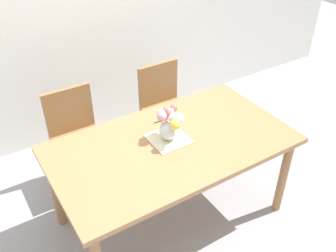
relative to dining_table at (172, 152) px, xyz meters
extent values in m
plane|color=#939399|center=(0.00, 0.00, -0.68)|extent=(12.00, 12.00, 0.00)
cube|color=#9E7047|center=(0.00, 0.00, 0.07)|extent=(1.77, 0.99, 0.04)
cylinder|color=#9E7047|center=(0.80, -0.42, -0.32)|extent=(0.07, 0.07, 0.73)
cylinder|color=#9E7047|center=(-0.80, 0.42, -0.32)|extent=(0.07, 0.07, 0.73)
cylinder|color=#9E7047|center=(0.80, 0.42, -0.32)|extent=(0.07, 0.07, 0.73)
cube|color=olive|center=(-0.45, 0.76, -0.23)|extent=(0.42, 0.42, 0.04)
cylinder|color=olive|center=(-0.27, 0.58, -0.46)|extent=(0.04, 0.04, 0.44)
cylinder|color=olive|center=(-0.63, 0.58, -0.46)|extent=(0.04, 0.04, 0.44)
cylinder|color=olive|center=(-0.27, 0.94, -0.46)|extent=(0.04, 0.04, 0.44)
cylinder|color=olive|center=(-0.63, 0.94, -0.46)|extent=(0.04, 0.04, 0.44)
cube|color=olive|center=(-0.45, 0.95, 0.00)|extent=(0.42, 0.04, 0.42)
cube|color=olive|center=(0.45, 0.76, -0.23)|extent=(0.42, 0.42, 0.04)
cylinder|color=olive|center=(0.63, 0.58, -0.46)|extent=(0.04, 0.04, 0.44)
cylinder|color=olive|center=(0.27, 0.58, -0.46)|extent=(0.04, 0.04, 0.44)
cylinder|color=olive|center=(0.63, 0.94, -0.46)|extent=(0.04, 0.04, 0.44)
cylinder|color=olive|center=(0.27, 0.94, -0.46)|extent=(0.04, 0.04, 0.44)
cube|color=olive|center=(0.45, 0.95, 0.00)|extent=(0.42, 0.04, 0.42)
cube|color=beige|center=(0.00, 0.05, 0.09)|extent=(0.28, 0.28, 0.01)
sphere|color=silver|center=(0.00, 0.05, 0.16)|extent=(0.14, 0.14, 0.14)
sphere|color=#EFD14C|center=(0.05, 0.11, 0.27)|extent=(0.07, 0.07, 0.07)
cylinder|color=#478438|center=(0.05, 0.11, 0.24)|extent=(0.01, 0.01, 0.06)
sphere|color=#D12D66|center=(-0.01, 0.07, 0.27)|extent=(0.05, 0.05, 0.05)
cylinder|color=#478438|center=(-0.01, 0.07, 0.24)|extent=(0.01, 0.01, 0.06)
sphere|color=#EA9EBC|center=(-0.04, 0.08, 0.29)|extent=(0.07, 0.07, 0.07)
cylinder|color=#478438|center=(-0.04, 0.08, 0.25)|extent=(0.01, 0.01, 0.07)
sphere|color=#EA9EBC|center=(-0.02, 0.11, 0.28)|extent=(0.06, 0.06, 0.06)
cylinder|color=#478438|center=(-0.02, 0.11, 0.25)|extent=(0.01, 0.01, 0.07)
sphere|color=#EFD14C|center=(-0.01, -0.05, 0.27)|extent=(0.08, 0.08, 0.08)
cylinder|color=#478438|center=(-0.01, -0.05, 0.24)|extent=(0.01, 0.01, 0.06)
sphere|color=white|center=(0.02, 0.02, 0.28)|extent=(0.05, 0.05, 0.05)
cylinder|color=#478438|center=(0.02, 0.02, 0.25)|extent=(0.01, 0.01, 0.07)
sphere|color=white|center=(0.04, -0.03, 0.30)|extent=(0.07, 0.07, 0.07)
cylinder|color=#478438|center=(0.04, -0.03, 0.26)|extent=(0.01, 0.01, 0.09)
sphere|color=#E55B4C|center=(0.02, 0.11, 0.30)|extent=(0.05, 0.05, 0.05)
cylinder|color=#478438|center=(0.02, 0.11, 0.25)|extent=(0.01, 0.01, 0.09)
sphere|color=#E55B4C|center=(0.07, 0.10, 0.30)|extent=(0.06, 0.06, 0.06)
cylinder|color=#478438|center=(0.07, 0.10, 0.26)|extent=(0.01, 0.01, 0.09)
sphere|color=#EA9EBC|center=(0.03, 0.07, 0.30)|extent=(0.05, 0.05, 0.05)
cylinder|color=#478438|center=(0.03, 0.07, 0.26)|extent=(0.01, 0.01, 0.09)
ellipsoid|color=#478438|center=(0.05, 0.09, 0.23)|extent=(0.07, 0.06, 0.02)
ellipsoid|color=#478438|center=(-0.06, 0.09, 0.23)|extent=(0.07, 0.06, 0.03)
ellipsoid|color=#478438|center=(-0.01, -0.02, 0.26)|extent=(0.03, 0.07, 0.01)
camera|label=1|loc=(-1.18, -1.82, 1.75)|focal=40.17mm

